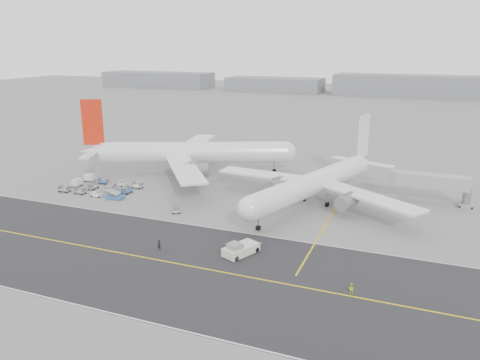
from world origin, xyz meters
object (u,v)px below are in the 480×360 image
at_px(airliner_a, 189,152).
at_px(pushback_tug, 240,249).
at_px(jet_bridge, 430,182).
at_px(ground_crew_a, 159,245).
at_px(airliner_b, 316,182).
at_px(ground_crew_b, 351,288).

relative_size(airliner_a, pushback_tug, 6.70).
xyz_separation_m(airliner_a, jet_bridge, (60.64, -2.51, -1.12)).
xyz_separation_m(jet_bridge, ground_crew_a, (-42.36, -43.57, -3.69)).
bearing_deg(ground_crew_a, jet_bridge, 65.67).
bearing_deg(ground_crew_a, pushback_tug, 34.23).
bearing_deg(airliner_b, airliner_a, -179.65).
distance_m(pushback_tug, ground_crew_a, 13.86).
distance_m(airliner_b, jet_bridge, 25.29).
relative_size(airliner_b, ground_crew_b, 28.89).
distance_m(jet_bridge, ground_crew_b, 47.41).
bearing_deg(airliner_a, pushback_tug, -166.37).
relative_size(pushback_tug, ground_crew_a, 4.23).
bearing_deg(ground_crew_b, pushback_tug, -40.46).
bearing_deg(ground_crew_a, ground_crew_b, 15.22).
xyz_separation_m(airliner_b, ground_crew_b, (13.32, -36.00, -4.14)).
height_order(pushback_tug, jet_bridge, jet_bridge).
relative_size(airliner_a, ground_crew_b, 33.10).
height_order(airliner_a, pushback_tug, airliner_a).
bearing_deg(ground_crew_a, airliner_a, 131.51).
bearing_deg(pushback_tug, ground_crew_b, 5.92).
bearing_deg(pushback_tug, airliner_b, 102.61).
xyz_separation_m(airliner_b, pushback_tug, (-5.80, -29.92, -4.00)).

